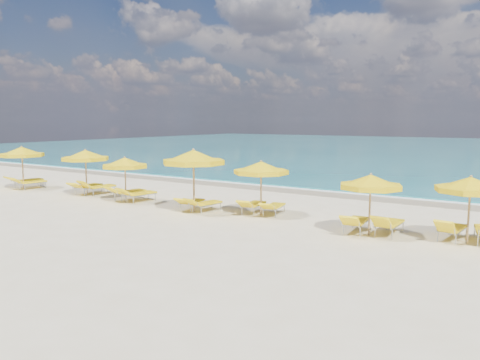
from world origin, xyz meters
The scene contains 25 objects.
ground_plane centered at (0.00, 0.00, 0.00)m, with size 120.00×120.00×0.00m, color beige.
ocean centered at (0.00, 48.00, 0.00)m, with size 120.00×80.00×0.30m, color #157078.
wet_sand_band centered at (0.00, 7.40, 0.00)m, with size 120.00×2.60×0.01m, color tan.
foam_line centered at (0.00, 8.20, 0.00)m, with size 120.00×1.20×0.03m, color white.
whitecap_near centered at (-6.00, 17.00, 0.00)m, with size 14.00×0.36×0.05m, color white.
umbrella_0 centered at (-13.01, -0.46, 2.02)m, with size 3.07×3.07×2.37m.
umbrella_1 centered at (-8.30, 0.02, 2.00)m, with size 2.95×2.95×2.34m.
umbrella_2 centered at (-5.10, -0.33, 1.81)m, with size 2.77×2.77×2.12m.
umbrella_3 centered at (-1.05, -0.36, 2.24)m, with size 3.42×3.42×2.63m.
umbrella_4 centered at (1.63, 0.53, 1.89)m, with size 2.88×2.88×2.21m.
umbrella_5 centered at (6.29, -0.34, 1.77)m, with size 2.12×2.12×2.07m.
umbrella_6 centered at (9.13, 0.40, 1.81)m, with size 2.19×2.19×2.12m.
lounger_0_left centered at (-13.37, 0.01, 0.23)m, with size 0.98×2.09×0.74m.
lounger_0_right centered at (-12.58, -0.25, 0.22)m, with size 0.77×1.91×0.75m.
lounger_1_left centered at (-8.68, 0.40, 0.23)m, with size 0.96×2.08×0.72m.
lounger_1_right centered at (-7.93, 0.53, 0.24)m, with size 0.81×1.99×0.83m.
lounger_2_left centered at (-5.47, 0.20, 0.23)m, with size 0.99×2.06×0.77m.
lounger_2_right centered at (-4.65, 0.11, 0.23)m, with size 0.91×1.98×0.78m.
lounger_3_left centered at (-1.44, -0.03, 0.20)m, with size 0.74×1.73×0.65m.
lounger_3_right centered at (-0.66, -0.07, 0.21)m, with size 0.82×1.80×0.69m.
lounger_4_left centered at (1.15, 0.73, 0.21)m, with size 0.83×1.87×0.71m.
lounger_4_right centered at (2.02, 0.88, 0.21)m, with size 0.86×1.82×0.66m.
lounger_5_left centered at (5.78, -0.14, 0.23)m, with size 0.79×1.92×0.78m.
lounger_5_right centered at (6.81, 0.14, 0.23)m, with size 0.67×1.85×0.82m.
lounger_6_left centered at (8.67, 0.58, 0.22)m, with size 0.79×1.81×0.81m.
Camera 1 is at (10.99, -15.23, 3.79)m, focal length 35.00 mm.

